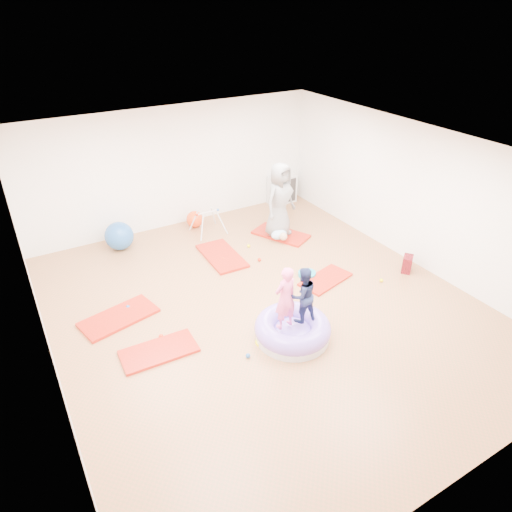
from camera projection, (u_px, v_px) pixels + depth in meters
room at (265, 238)px, 7.48m from camera, size 7.01×8.01×2.81m
gym_mat_front_left at (159, 351)px, 7.12m from camera, size 1.19×0.63×0.05m
gym_mat_mid_left at (119, 317)px, 7.86m from camera, size 1.39×0.91×0.05m
gym_mat_center_back at (222, 256)px, 9.70m from camera, size 0.71×1.36×0.06m
gym_mat_right at (325, 279)px, 8.91m from camera, size 1.17×0.78×0.04m
gym_mat_rear_right at (281, 234)px, 10.57m from camera, size 1.13×1.41×0.05m
inflatable_cushion at (292, 330)px, 7.38m from camera, size 1.24×1.24×0.39m
child_pink at (285, 295)px, 6.92m from camera, size 0.42×0.29×1.08m
child_navy at (303, 292)px, 7.09m from camera, size 0.49×0.39×0.96m
adult_caregiver at (280, 200)px, 10.10m from camera, size 0.95×0.76×1.70m
infant at (280, 235)px, 10.24m from camera, size 0.38×0.39×0.23m
ball_pit_balls at (252, 291)px, 8.55m from camera, size 4.58×3.13×0.07m
exercise_ball_blue at (119, 236)px, 9.88m from camera, size 0.62×0.62×0.62m
exercise_ball_orange at (195, 219)px, 10.87m from camera, size 0.40×0.40×0.40m
infant_play_gym at (208, 219)px, 10.50m from camera, size 0.71×0.67×0.54m
cube_shelf at (282, 189)px, 12.07m from camera, size 0.74×0.36×0.74m
balance_disc at (307, 274)px, 9.05m from camera, size 0.35×0.35×0.08m
backpack at (407, 264)px, 9.14m from camera, size 0.34×0.32×0.34m
yellow_toy at (262, 342)px, 7.32m from camera, size 0.22×0.22×0.03m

